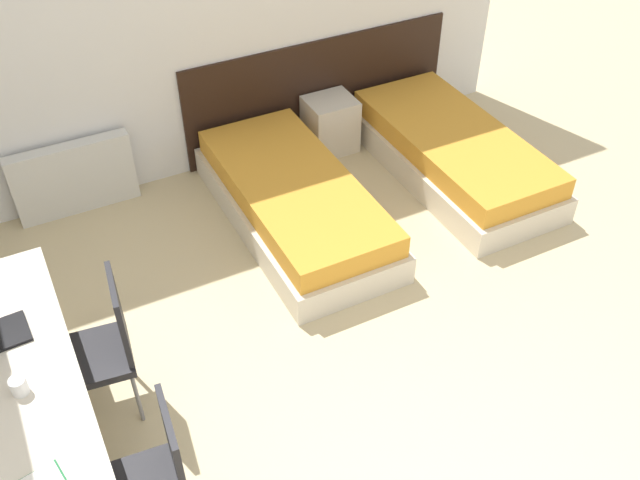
{
  "coord_description": "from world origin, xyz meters",
  "views": [
    {
      "loc": [
        -1.56,
        -0.76,
        3.5
      ],
      "look_at": [
        0.0,
        2.29,
        0.55
      ],
      "focal_mm": 40.0,
      "sensor_mm": 36.0,
      "label": 1
    }
  ],
  "objects_px": {
    "nightstand": "(330,124)",
    "chair_near_laptop": "(104,344)",
    "bed_near_window": "(295,202)",
    "chair_near_notebook": "(153,478)",
    "bed_near_door": "(453,153)"
  },
  "relations": [
    {
      "from": "bed_near_door",
      "to": "nightstand",
      "type": "distance_m",
      "value": 1.08
    },
    {
      "from": "chair_near_notebook",
      "to": "nightstand",
      "type": "bearing_deg",
      "value": 54.71
    },
    {
      "from": "bed_near_window",
      "to": "nightstand",
      "type": "relative_size",
      "value": 4.13
    },
    {
      "from": "chair_near_laptop",
      "to": "chair_near_notebook",
      "type": "xyz_separation_m",
      "value": [
        0.0,
        -0.91,
        0.0
      ]
    },
    {
      "from": "bed_near_window",
      "to": "bed_near_door",
      "type": "distance_m",
      "value": 1.45
    },
    {
      "from": "nightstand",
      "to": "chair_near_laptop",
      "type": "relative_size",
      "value": 0.51
    },
    {
      "from": "nightstand",
      "to": "chair_near_laptop",
      "type": "distance_m",
      "value": 3.03
    },
    {
      "from": "chair_near_laptop",
      "to": "chair_near_notebook",
      "type": "distance_m",
      "value": 0.91
    },
    {
      "from": "chair_near_laptop",
      "to": "bed_near_door",
      "type": "bearing_deg",
      "value": 25.64
    },
    {
      "from": "bed_near_door",
      "to": "chair_near_notebook",
      "type": "height_order",
      "value": "chair_near_notebook"
    },
    {
      "from": "bed_near_window",
      "to": "chair_near_notebook",
      "type": "bearing_deg",
      "value": -130.17
    },
    {
      "from": "nightstand",
      "to": "chair_near_notebook",
      "type": "distance_m",
      "value": 3.66
    },
    {
      "from": "bed_near_door",
      "to": "chair_near_laptop",
      "type": "distance_m",
      "value": 3.29
    },
    {
      "from": "nightstand",
      "to": "chair_near_laptop",
      "type": "bearing_deg",
      "value": -142.12
    },
    {
      "from": "bed_near_door",
      "to": "nightstand",
      "type": "height_order",
      "value": "nightstand"
    }
  ]
}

